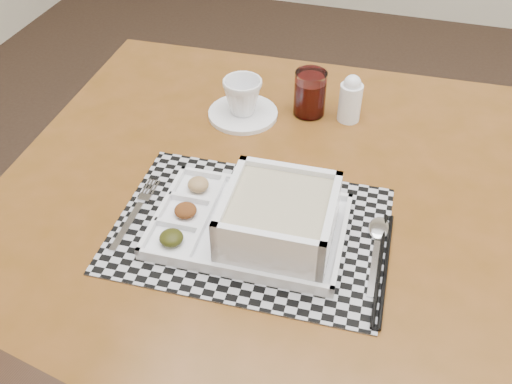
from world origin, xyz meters
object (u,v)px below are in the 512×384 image
Objects in this scene: serving_tray at (269,222)px; creamer_bottle at (350,99)px; cup at (243,96)px; dining_table at (266,220)px; juice_glass at (310,95)px.

serving_tray is 0.40m from creamer_bottle.
serving_tray is 3.10× the size of creamer_bottle.
serving_tray is at bearing -49.96° from cup.
serving_tray reaches higher than dining_table.
serving_tray is 0.39m from juice_glass.
juice_glass is (0.02, 0.27, 0.12)m from dining_table.
dining_table is at bearing -94.05° from juice_glass.
dining_table is 10.49× the size of juice_glass.
juice_glass is 0.93× the size of creamer_bottle.
creamer_bottle is at bearing 0.42° from juice_glass.
creamer_bottle is at bearing 29.10° from cup.
serving_tray is at bearing -99.56° from creamer_bottle.
creamer_bottle reaches higher than serving_tray.
dining_table is 9.73× the size of creamer_bottle.
serving_tray is 3.34× the size of juice_glass.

